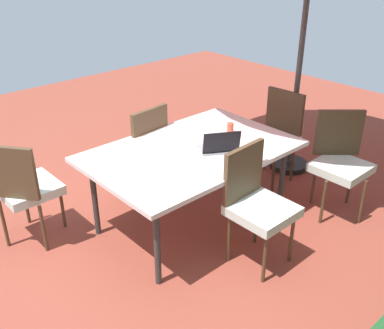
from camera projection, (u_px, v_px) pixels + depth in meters
name	position (u px, v px, depth m)	size (l,w,h in m)	color
ground_plane	(192.00, 222.00, 4.21)	(10.00, 10.00, 0.02)	brown
dining_table	(192.00, 154.00, 3.88)	(1.80, 1.18, 0.76)	silver
chair_west	(275.00, 133.00, 4.70)	(0.47, 0.46, 0.98)	silver
chair_south	(141.00, 146.00, 4.39)	(0.47, 0.48, 0.98)	silver
chair_southeast	(24.00, 186.00, 3.70)	(0.58, 0.58, 0.98)	silver
chair_northwest	(340.00, 159.00, 4.15)	(0.59, 0.59, 0.98)	silver
chair_north	(257.00, 201.00, 3.49)	(0.46, 0.47, 0.98)	silver
laptop	(219.00, 146.00, 3.79)	(0.40, 0.37, 0.21)	gray
cup	(230.00, 128.00, 4.15)	(0.06, 0.06, 0.10)	#CC4C33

